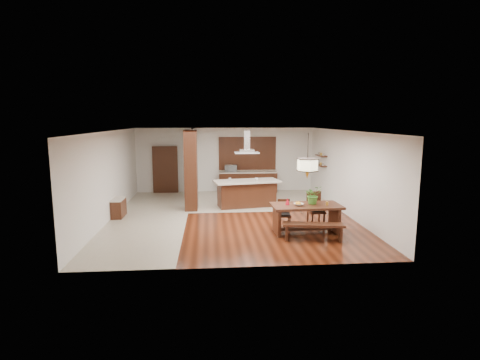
{
  "coord_description": "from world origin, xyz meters",
  "views": [
    {
      "loc": [
        -0.72,
        -12.43,
        3.27
      ],
      "look_at": [
        0.3,
        0.0,
        1.25
      ],
      "focal_mm": 28.0,
      "sensor_mm": 36.0,
      "label": 1
    }
  ],
  "objects": [
    {
      "name": "dining_table",
      "position": [
        2.06,
        -2.05,
        0.61
      ],
      "size": [
        2.03,
        1.07,
        0.83
      ],
      "rotation": [
        0.0,
        0.0,
        0.04
      ],
      "color": "black",
      "rests_on": "ground"
    },
    {
      "name": "range_hood",
      "position": [
        0.67,
        1.4,
        2.46
      ],
      "size": [
        0.9,
        0.55,
        0.87
      ],
      "primitive_type": null,
      "color": "silver",
      "rests_on": "room_shell"
    },
    {
      "name": "partition_stub",
      "position": [
        -1.4,
        3.3,
        1.45
      ],
      "size": [
        0.18,
        2.4,
        2.9
      ],
      "primitive_type": "cube",
      "color": "silver",
      "rests_on": "ground"
    },
    {
      "name": "pendant_lantern",
      "position": [
        2.06,
        -2.05,
        2.25
      ],
      "size": [
        0.64,
        0.64,
        1.31
      ],
      "primitive_type": null,
      "color": "beige",
      "rests_on": "room_shell"
    },
    {
      "name": "gold_ornament",
      "position": [
        2.64,
        -2.16,
        0.88
      ],
      "size": [
        0.08,
        0.08,
        0.1
      ],
      "primitive_type": "cylinder",
      "rotation": [
        0.0,
        0.0,
        -0.06
      ],
      "color": "gold",
      "rests_on": "dining_table"
    },
    {
      "name": "tile_hallway",
      "position": [
        -2.75,
        0.0,
        0.01
      ],
      "size": [
        2.5,
        9.0,
        0.01
      ],
      "primitive_type": "cube",
      "color": "#BEB49E",
      "rests_on": "ground"
    },
    {
      "name": "room_shell",
      "position": [
        0.0,
        0.0,
        2.06
      ],
      "size": [
        9.0,
        9.04,
        2.92
      ],
      "color": "#38160A",
      "rests_on": "ground"
    },
    {
      "name": "tile_kitchen",
      "position": [
        1.25,
        2.5,
        0.01
      ],
      "size": [
        5.5,
        4.0,
        0.01
      ],
      "primitive_type": "cube",
      "color": "#BEB49E",
      "rests_on": "ground"
    },
    {
      "name": "kitchen_island",
      "position": [
        0.67,
        1.39,
        0.52
      ],
      "size": [
        2.59,
        1.47,
        1.01
      ],
      "rotation": [
        0.0,
        0.0,
        0.18
      ],
      "color": "black",
      "rests_on": "ground"
    },
    {
      "name": "hallway_doorway",
      "position": [
        -2.7,
        4.4,
        1.05
      ],
      "size": [
        1.1,
        0.2,
        2.1
      ],
      "primitive_type": "cube",
      "color": "black",
      "rests_on": "ground"
    },
    {
      "name": "rear_counter",
      "position": [
        1.0,
        4.2,
        0.48
      ],
      "size": [
        2.6,
        0.62,
        0.95
      ],
      "color": "black",
      "rests_on": "ground"
    },
    {
      "name": "shelf_lower",
      "position": [
        3.87,
        2.6,
        1.4
      ],
      "size": [
        0.26,
        0.9,
        0.04
      ],
      "primitive_type": "cube",
      "color": "black",
      "rests_on": "room_shell"
    },
    {
      "name": "kitchen_window",
      "position": [
        1.0,
        4.46,
        1.75
      ],
      "size": [
        2.6,
        0.08,
        1.5
      ],
      "primitive_type": "cube",
      "color": "brown",
      "rests_on": "room_shell"
    },
    {
      "name": "microwave",
      "position": [
        0.23,
        4.21,
        1.1
      ],
      "size": [
        0.57,
        0.42,
        0.3
      ],
      "primitive_type": "imported",
      "rotation": [
        0.0,
        0.0,
        -0.11
      ],
      "color": "#AEB1B5",
      "rests_on": "rear_counter"
    },
    {
      "name": "napkin_cone",
      "position": [
        1.52,
        -1.99,
        0.93
      ],
      "size": [
        0.14,
        0.14,
        0.2
      ],
      "primitive_type": "cone",
      "rotation": [
        0.0,
        0.0,
        0.09
      ],
      "color": "red",
      "rests_on": "dining_table"
    },
    {
      "name": "dining_chair_right",
      "position": [
        2.54,
        -1.42,
        0.53
      ],
      "size": [
        0.52,
        0.52,
        1.06
      ],
      "primitive_type": null,
      "rotation": [
        0.0,
        0.0,
        0.12
      ],
      "color": "black",
      "rests_on": "ground"
    },
    {
      "name": "soffit_band",
      "position": [
        0.0,
        0.0,
        2.88
      ],
      "size": [
        8.0,
        9.0,
        0.02
      ],
      "primitive_type": "cube",
      "color": "#3E240F",
      "rests_on": "room_shell"
    },
    {
      "name": "foliage_plant",
      "position": [
        2.28,
        -1.96,
        1.1
      ],
      "size": [
        0.58,
        0.54,
        0.54
      ],
      "primitive_type": "imported",
      "rotation": [
        0.0,
        0.0,
        0.29
      ],
      "color": "#407D29",
      "rests_on": "dining_table"
    },
    {
      "name": "fruit_bowl",
      "position": [
        1.81,
        -2.14,
        0.86
      ],
      "size": [
        0.3,
        0.3,
        0.06
      ],
      "primitive_type": "imported",
      "rotation": [
        0.0,
        0.0,
        0.16
      ],
      "color": "beige",
      "rests_on": "dining_table"
    },
    {
      "name": "dining_chair_left",
      "position": [
        1.54,
        -1.46,
        0.42
      ],
      "size": [
        0.39,
        0.39,
        0.85
      ],
      "primitive_type": null,
      "rotation": [
        0.0,
        0.0,
        -0.05
      ],
      "color": "black",
      "rests_on": "ground"
    },
    {
      "name": "island_cup",
      "position": [
        1.03,
        1.33,
        1.06
      ],
      "size": [
        0.15,
        0.15,
        0.1
      ],
      "primitive_type": "imported",
      "rotation": [
        0.0,
        0.0,
        -0.16
      ],
      "color": "silver",
      "rests_on": "kitchen_island"
    },
    {
      "name": "dining_bench",
      "position": [
        2.09,
        -2.77,
        0.24
      ],
      "size": [
        1.71,
        0.62,
        0.47
      ],
      "primitive_type": null,
      "rotation": [
        0.0,
        0.0,
        -0.16
      ],
      "color": "black",
      "rests_on": "ground"
    },
    {
      "name": "partition_pier",
      "position": [
        -1.4,
        1.2,
        1.45
      ],
      "size": [
        0.45,
        1.0,
        2.9
      ],
      "primitive_type": "cube",
      "color": "black",
      "rests_on": "ground"
    },
    {
      "name": "shelf_upper",
      "position": [
        3.87,
        2.6,
        1.8
      ],
      "size": [
        0.26,
        0.9,
        0.04
      ],
      "primitive_type": "cube",
      "color": "black",
      "rests_on": "room_shell"
    },
    {
      "name": "hallway_console",
      "position": [
        -3.81,
        0.2,
        0.32
      ],
      "size": [
        0.37,
        0.88,
        0.63
      ],
      "primitive_type": "cube",
      "color": "black",
      "rests_on": "ground"
    }
  ]
}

